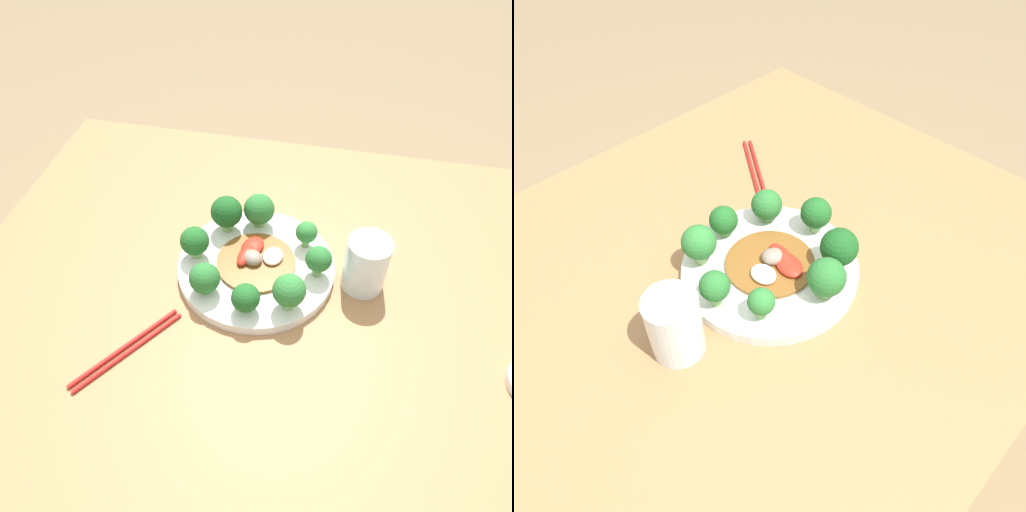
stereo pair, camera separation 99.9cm
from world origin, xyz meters
TOP-DOWN VIEW (x-y plane):
  - ground_plane at (0.00, 0.00)m, footprint 8.00×8.00m
  - table at (0.00, 0.00)m, footprint 1.10×0.89m
  - plate at (0.03, -0.04)m, footprint 0.28×0.28m
  - broccoli_south at (0.04, -0.14)m, footprint 0.06×0.06m
  - broccoli_southwest at (-0.05, -0.10)m, footprint 0.04×0.04m
  - broccoli_west at (-0.08, -0.03)m, footprint 0.05×0.05m
  - broccoli_northwest at (-0.04, 0.05)m, footprint 0.06×0.06m
  - broccoli_northeast at (0.10, 0.04)m, footprint 0.05×0.05m
  - broccoli_east at (0.14, -0.03)m, footprint 0.05×0.05m
  - broccoli_north at (0.02, 0.07)m, footprint 0.05×0.05m
  - broccoli_southeast at (0.10, -0.11)m, footprint 0.06×0.06m
  - stirfry_center at (0.03, -0.04)m, footprint 0.14×0.14m
  - drinking_glass at (-0.16, -0.04)m, footprint 0.08×0.08m
  - chopsticks at (0.19, 0.17)m, footprint 0.13×0.18m

SIDE VIEW (x-z plane):
  - ground_plane at x=0.00m, z-range 0.00..0.00m
  - table at x=0.00m, z-range 0.00..0.70m
  - chopsticks at x=0.19m, z-range 0.70..0.71m
  - plate at x=0.03m, z-range 0.70..0.72m
  - stirfry_center at x=0.03m, z-range 0.71..0.74m
  - broccoli_north at x=0.02m, z-range 0.72..0.78m
  - broccoli_northeast at x=0.10m, z-range 0.72..0.78m
  - drinking_glass at x=-0.16m, z-range 0.70..0.80m
  - broccoli_southwest at x=-0.05m, z-range 0.72..0.78m
  - broccoli_west at x=-0.08m, z-range 0.73..0.79m
  - broccoli_east at x=0.14m, z-range 0.72..0.79m
  - broccoli_south at x=0.04m, z-range 0.72..0.79m
  - broccoli_northwest at x=-0.04m, z-range 0.72..0.79m
  - broccoli_southeast at x=0.10m, z-range 0.72..0.80m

